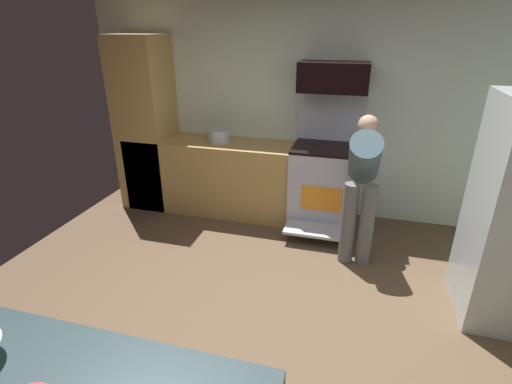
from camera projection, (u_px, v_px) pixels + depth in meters
The scene contains 8 objects.
ground_plane at pixel (247, 330), 3.04m from camera, with size 5.20×4.80×0.02m, color brown.
wall_back at pixel (303, 107), 4.59m from camera, with size 5.20×0.12×2.60m, color silver.
lower_cabinet_run at pixel (223, 177), 4.83m from camera, with size 2.40×0.60×0.90m, color tan.
cabinet_column at pixel (146, 124), 4.83m from camera, with size 0.60×0.60×2.10m, color tan.
oven_range at pixel (325, 183), 4.48m from camera, with size 0.76×0.95×1.53m.
microwave at pixel (334, 77), 4.10m from camera, with size 0.74×0.38×0.31m, color black.
person_cook at pixel (362, 179), 3.71m from camera, with size 0.31×0.66×1.39m.
stock_pot at pixel (219, 136), 4.63m from camera, with size 0.27×0.27×0.15m, color #B0B0B9.
Camera 1 is at (0.70, -2.25, 2.20)m, focal length 27.16 mm.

